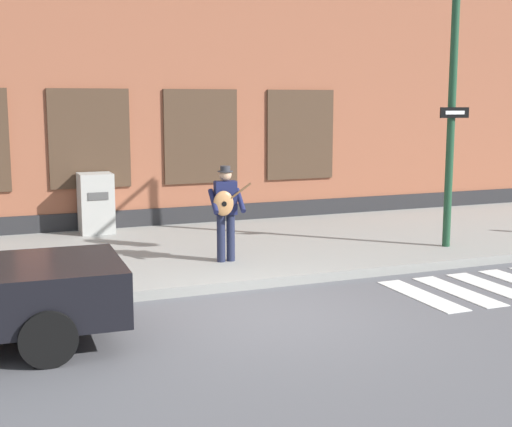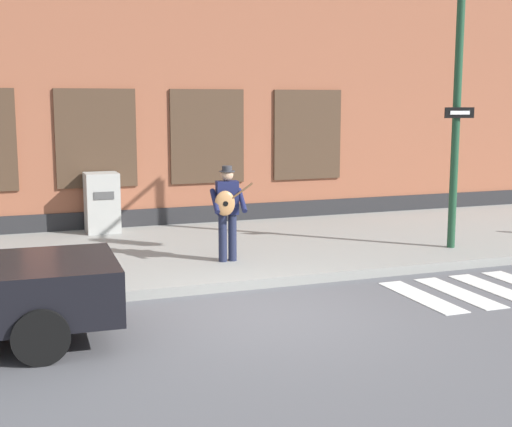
{
  "view_description": "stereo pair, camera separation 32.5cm",
  "coord_description": "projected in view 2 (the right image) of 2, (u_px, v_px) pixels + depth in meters",
  "views": [
    {
      "loc": [
        -3.68,
        -8.91,
        2.97
      ],
      "look_at": [
        0.54,
        1.63,
        1.18
      ],
      "focal_mm": 50.0,
      "sensor_mm": 36.0,
      "label": 1
    },
    {
      "loc": [
        -3.38,
        -9.03,
        2.97
      ],
      "look_at": [
        0.54,
        1.63,
        1.18
      ],
      "focal_mm": 50.0,
      "sensor_mm": 36.0,
      "label": 2
    }
  ],
  "objects": [
    {
      "name": "sidewalk",
      "position": [
        186.0,
        252.0,
        13.78
      ],
      "size": [
        28.0,
        5.55,
        0.16
      ],
      "color": "gray",
      "rests_on": "ground"
    },
    {
      "name": "ground_plane",
      "position": [
        260.0,
        315.0,
        9.99
      ],
      "size": [
        160.0,
        160.0,
        0.0
      ],
      "primitive_type": "plane",
      "color": "#56565B"
    },
    {
      "name": "traffic_light",
      "position": [
        490.0,
        51.0,
        12.29
      ],
      "size": [
        0.75,
        2.87,
        5.33
      ],
      "color": "#1E472D",
      "rests_on": "sidewalk"
    },
    {
      "name": "utility_box",
      "position": [
        102.0,
        203.0,
        15.39
      ],
      "size": [
        0.7,
        0.69,
        1.29
      ],
      "color": "#ADADA8",
      "rests_on": "sidewalk"
    },
    {
      "name": "building_backdrop",
      "position": [
        135.0,
        96.0,
        17.73
      ],
      "size": [
        28.0,
        4.06,
        6.19
      ],
      "color": "#99563D",
      "rests_on": "ground"
    },
    {
      "name": "busker",
      "position": [
        227.0,
        208.0,
        12.5
      ],
      "size": [
        0.71,
        0.57,
        1.7
      ],
      "color": "#1E233D",
      "rests_on": "sidewalk"
    }
  ]
}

